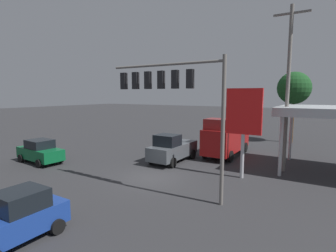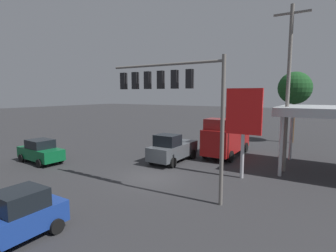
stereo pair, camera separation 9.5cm
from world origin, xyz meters
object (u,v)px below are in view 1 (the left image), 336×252
Objects in this scene: utility_pole at (288,87)px; sedan_waiting at (40,151)px; traffic_signal_assembly at (171,90)px; price_sign at (244,115)px; hatchback_crossing at (16,218)px; pickup_parked at (172,149)px; street_tree at (294,88)px; delivery_truck at (226,138)px.

utility_pole reaches higher than sedan_waiting.
utility_pole is at bearing -121.29° from traffic_signal_assembly.
traffic_signal_assembly is 9.46m from utility_pole.
price_sign is 1.34× the size of sedan_waiting.
hatchback_crossing is (-10.21, 7.53, -0.00)m from sedan_waiting.
sedan_waiting is 12.68m from hatchback_crossing.
pickup_parked is (0.99, -13.50, 0.16)m from hatchback_crossing.
street_tree reaches higher than pickup_parked.
price_sign reaches higher than sedan_waiting.
utility_pole is 1.44× the size of street_tree.
utility_pole is 1.74× the size of delivery_truck.
pickup_parked is at bearing 63.48° from street_tree.
hatchback_crossing is at bearing 64.32° from utility_pole.
street_tree reaches higher than sedan_waiting.
street_tree is (0.95, -13.01, 0.11)m from utility_pole.
hatchback_crossing is (7.44, 15.48, -5.26)m from utility_pole.
price_sign is at bearing -158.69° from sedan_waiting.
pickup_parked is 0.77× the size of delivery_truck.
price_sign is 0.74× the size of street_tree.
traffic_signal_assembly is at bearing 30.84° from pickup_parked.
street_tree is (-16.70, -20.96, 5.37)m from sedan_waiting.
traffic_signal_assembly is 1.45× the size of pickup_parked.
sedan_waiting is at bearing 17.15° from price_sign.
hatchback_crossing is at bearing 66.89° from price_sign.
hatchback_crossing is at bearing 4.99° from pickup_parked.
sedan_waiting is (17.65, 7.95, -5.26)m from utility_pole.
pickup_parked is 17.55m from street_tree.
delivery_truck is at bearing -135.51° from sedan_waiting.
delivery_truck is (-3.11, -4.50, 0.58)m from pickup_parked.
hatchback_crossing is 29.71m from street_tree.
utility_pole is 7.42m from delivery_truck.
delivery_truck is (-12.33, -10.46, 0.74)m from sedan_waiting.
street_tree is at bearing 157.78° from delivery_truck.
delivery_truck reaches higher than hatchback_crossing.
hatchback_crossing is at bearing 71.10° from traffic_signal_assembly.
street_tree is (-7.48, -14.99, 5.21)m from pickup_parked.
price_sign reaches higher than pickup_parked.
traffic_signal_assembly is 21.46m from street_tree.
utility_pole is (-4.91, -8.08, 0.30)m from traffic_signal_assembly.
price_sign is 16.52m from sedan_waiting.
price_sign is 13.78m from hatchback_crossing.
sedan_waiting is at bearing -49.27° from delivery_truck.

